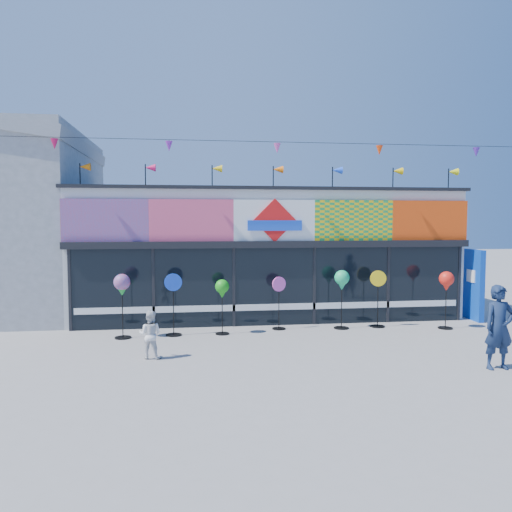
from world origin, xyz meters
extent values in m
plane|color=gray|center=(0.00, 0.00, 0.00)|extent=(80.00, 80.00, 0.00)
cube|color=silver|center=(0.00, 6.00, 2.00)|extent=(12.00, 5.00, 4.00)
cube|color=black|center=(0.00, 3.44, 1.15)|extent=(11.60, 0.12, 2.30)
cube|color=black|center=(0.00, 3.40, 2.40)|extent=(12.00, 0.30, 0.20)
cube|color=white|center=(0.00, 3.41, 0.55)|extent=(11.40, 0.10, 0.18)
cube|color=black|center=(0.00, 6.00, 4.05)|extent=(12.20, 5.20, 0.10)
cube|color=black|center=(-5.80, 3.43, 1.15)|extent=(0.08, 0.14, 2.30)
cube|color=black|center=(-3.50, 3.43, 1.15)|extent=(0.08, 0.14, 2.30)
cube|color=black|center=(-1.20, 3.43, 1.15)|extent=(0.08, 0.14, 2.30)
cube|color=black|center=(1.20, 3.43, 1.15)|extent=(0.08, 0.14, 2.30)
cube|color=black|center=(3.50, 3.43, 1.15)|extent=(0.08, 0.14, 2.30)
cube|color=black|center=(5.80, 3.43, 1.15)|extent=(0.08, 0.14, 2.30)
cube|color=red|center=(-4.80, 3.42, 3.10)|extent=(2.40, 0.08, 1.20)
cube|color=#E54C6E|center=(-2.40, 3.42, 3.10)|extent=(2.40, 0.08, 1.20)
cube|color=white|center=(0.00, 3.42, 3.10)|extent=(2.40, 0.08, 1.20)
cube|color=yellow|center=(2.40, 3.42, 3.10)|extent=(2.40, 0.08, 1.20)
cube|color=#FF460D|center=(4.80, 3.42, 3.10)|extent=(2.40, 0.08, 1.20)
cube|color=red|center=(0.00, 3.36, 3.10)|extent=(1.27, 0.06, 1.27)
cube|color=blue|center=(0.00, 3.34, 2.95)|extent=(1.60, 0.05, 0.30)
cube|color=orange|center=(-3.92, 3.48, 1.07)|extent=(0.78, 0.03, 0.78)
cube|color=#18A154|center=(-2.35, 3.48, 1.17)|extent=(0.92, 0.03, 0.92)
cube|color=#D7F014|center=(-0.78, 3.48, 1.55)|extent=(0.78, 0.03, 0.78)
cube|color=yellow|center=(0.78, 3.48, 1.07)|extent=(0.92, 0.03, 0.92)
cube|color=#6522A1|center=(2.35, 3.48, 1.30)|extent=(0.78, 0.03, 0.78)
cube|color=red|center=(3.92, 3.48, 1.46)|extent=(0.92, 0.03, 0.92)
cylinder|color=black|center=(-5.50, 3.65, 4.35)|extent=(0.03, 0.03, 0.70)
cone|color=orange|center=(-5.36, 3.65, 4.60)|extent=(0.30, 0.22, 0.22)
cylinder|color=black|center=(-3.70, 3.65, 4.35)|extent=(0.03, 0.03, 0.70)
cone|color=#D91455|center=(-3.56, 3.65, 4.60)|extent=(0.30, 0.22, 0.22)
cylinder|color=black|center=(-1.80, 3.65, 4.35)|extent=(0.03, 0.03, 0.70)
cone|color=gold|center=(-1.66, 3.65, 4.60)|extent=(0.30, 0.22, 0.22)
cylinder|color=black|center=(0.00, 3.65, 4.35)|extent=(0.03, 0.03, 0.70)
cone|color=orange|center=(0.14, 3.65, 4.60)|extent=(0.30, 0.22, 0.22)
cylinder|color=black|center=(1.80, 3.65, 4.35)|extent=(0.03, 0.03, 0.70)
cone|color=blue|center=(1.94, 3.65, 4.60)|extent=(0.30, 0.22, 0.22)
cylinder|color=black|center=(3.70, 3.65, 4.35)|extent=(0.03, 0.03, 0.70)
cone|color=yellow|center=(3.84, 3.65, 4.60)|extent=(0.30, 0.22, 0.22)
cylinder|color=black|center=(5.50, 3.65, 4.35)|extent=(0.03, 0.03, 0.70)
cone|color=yellow|center=(5.64, 3.65, 4.60)|extent=(0.30, 0.22, 0.22)
cylinder|color=black|center=(0.00, 3.00, 5.30)|extent=(16.00, 0.01, 0.01)
cone|color=#C8124A|center=(-6.00, 3.00, 5.12)|extent=(0.20, 0.20, 0.28)
cone|color=purple|center=(-3.00, 3.00, 5.12)|extent=(0.20, 0.20, 0.28)
cone|color=#E54CB0|center=(0.00, 3.00, 5.12)|extent=(0.20, 0.20, 0.28)
cone|color=#FF420D|center=(3.00, 3.00, 5.12)|extent=(0.20, 0.20, 0.28)
cone|color=#5624AB|center=(6.00, 3.00, 5.12)|extent=(0.20, 0.20, 0.28)
cube|color=#0B40B1|center=(6.31, 3.44, 1.10)|extent=(0.24, 1.11, 2.20)
cube|color=white|center=(6.22, 3.44, 1.37)|extent=(0.08, 0.50, 0.38)
cylinder|color=black|center=(-4.23, 2.31, 0.02)|extent=(0.43, 0.43, 0.03)
cylinder|color=black|center=(-4.23, 2.31, 0.73)|extent=(0.03, 0.03, 1.40)
sphere|color=green|center=(-4.23, 2.31, 1.49)|extent=(0.43, 0.43, 0.43)
cone|color=green|center=(-4.23, 2.31, 1.22)|extent=(0.22, 0.22, 0.19)
cylinder|color=black|center=(-2.91, 2.45, 0.02)|extent=(0.43, 0.43, 0.03)
cylinder|color=black|center=(-2.91, 2.45, 0.73)|extent=(0.03, 0.03, 1.39)
cylinder|color=blue|center=(-2.91, 2.45, 1.44)|extent=(0.47, 0.10, 0.47)
cylinder|color=black|center=(-1.60, 2.43, 0.01)|extent=(0.38, 0.38, 0.03)
cylinder|color=black|center=(-1.60, 2.43, 0.65)|extent=(0.02, 0.02, 1.24)
sphere|color=#199A17|center=(-1.60, 2.43, 1.31)|extent=(0.38, 0.38, 0.38)
cone|color=#199A17|center=(-1.60, 2.43, 1.07)|extent=(0.19, 0.19, 0.17)
cylinder|color=black|center=(0.04, 2.85, 0.01)|extent=(0.38, 0.38, 0.03)
cylinder|color=black|center=(0.04, 2.85, 0.65)|extent=(0.02, 0.02, 1.25)
cylinder|color=#F852BE|center=(0.04, 2.85, 1.29)|extent=(0.41, 0.18, 0.42)
cylinder|color=black|center=(1.83, 2.70, 0.02)|extent=(0.43, 0.43, 0.03)
cylinder|color=black|center=(1.83, 2.70, 0.72)|extent=(0.03, 0.03, 1.39)
sphere|color=#1BB369|center=(1.83, 2.70, 1.47)|extent=(0.43, 0.43, 0.43)
cone|color=#1BB369|center=(1.83, 2.70, 1.20)|extent=(0.21, 0.21, 0.19)
cylinder|color=black|center=(2.94, 2.78, 0.02)|extent=(0.42, 0.42, 0.03)
cylinder|color=black|center=(2.94, 2.78, 0.72)|extent=(0.03, 0.03, 1.37)
cylinder|color=yellow|center=(2.94, 2.78, 1.42)|extent=(0.46, 0.11, 0.46)
cylinder|color=black|center=(4.79, 2.31, 0.02)|extent=(0.42, 0.42, 0.03)
cylinder|color=black|center=(4.79, 2.31, 0.71)|extent=(0.03, 0.03, 1.36)
sphere|color=red|center=(4.79, 2.31, 1.44)|extent=(0.42, 0.42, 0.42)
cone|color=red|center=(4.79, 2.31, 1.18)|extent=(0.21, 0.21, 0.19)
imported|color=#152442|center=(3.89, -1.53, 0.88)|extent=(0.65, 0.43, 1.76)
imported|color=silver|center=(-3.36, 0.24, 0.54)|extent=(0.58, 0.42, 1.08)
camera|label=1|loc=(-2.45, -10.98, 3.08)|focal=35.00mm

